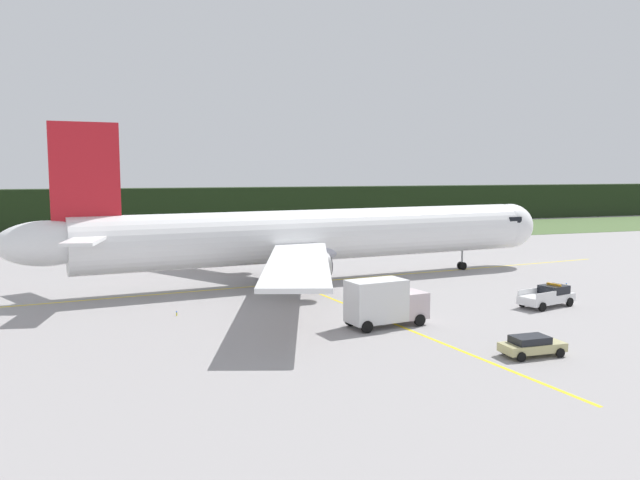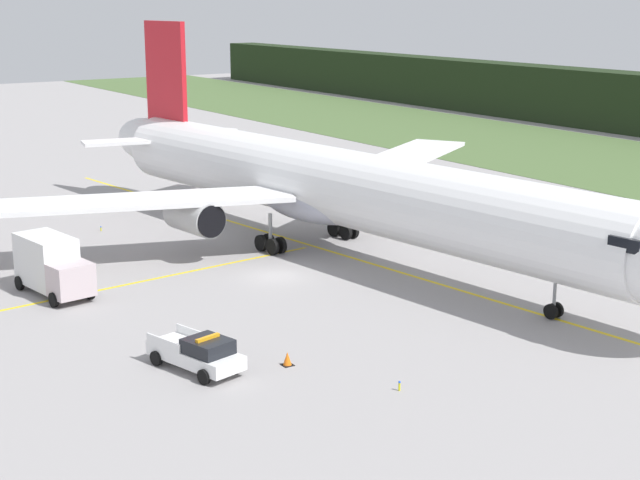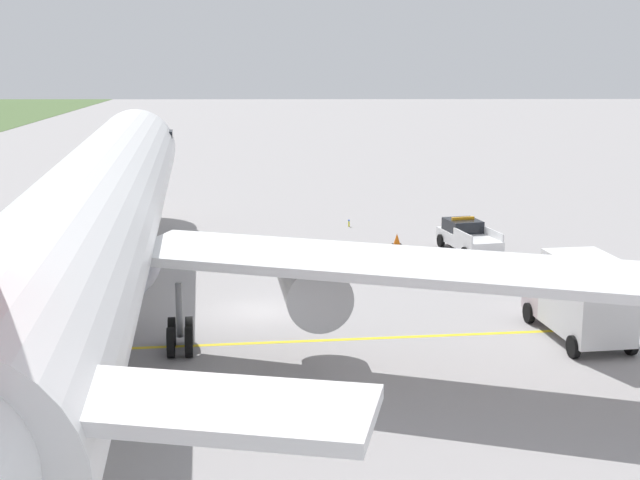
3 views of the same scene
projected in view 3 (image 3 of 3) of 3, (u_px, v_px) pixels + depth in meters
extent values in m
plane|color=gray|center=(259.00, 312.00, 42.16)|extent=(320.00, 320.00, 0.00)
cube|color=yellow|center=(101.00, 328.00, 39.74)|extent=(78.71, 9.38, 0.01)
cube|color=yellow|center=(565.00, 330.00, 39.41)|extent=(4.69, 38.12, 0.01)
cylinder|color=white|center=(95.00, 216.00, 38.70)|extent=(49.79, 11.00, 5.36)
ellipsoid|color=white|center=(137.00, 148.00, 63.73)|extent=(6.47, 6.00, 5.36)
ellipsoid|color=#AEB0C1|center=(90.00, 264.00, 36.61)|extent=(11.34, 6.82, 2.95)
cube|color=black|center=(135.00, 136.00, 62.30)|extent=(2.37, 5.26, 0.70)
cube|color=white|center=(458.00, 269.00, 32.56)|extent=(12.40, 25.11, 0.35)
cylinder|color=#B4B4B4|center=(313.00, 286.00, 34.87)|extent=(4.60, 2.93, 2.44)
cylinder|color=black|center=(307.00, 272.00, 37.03)|extent=(0.38, 2.25, 2.25)
cube|color=white|center=(169.00, 404.00, 16.24)|extent=(4.01, 7.72, 0.28)
cylinder|color=gray|center=(131.00, 214.00, 57.64)|extent=(0.20, 0.20, 2.26)
cylinder|color=black|center=(128.00, 231.00, 57.85)|extent=(0.92, 0.32, 0.90)
cylinder|color=black|center=(136.00, 231.00, 57.92)|extent=(0.92, 0.32, 0.90)
cylinder|color=black|center=(13.00, 338.00, 36.54)|extent=(1.23, 0.44, 1.20)
cylinder|color=black|center=(6.00, 349.00, 35.18)|extent=(1.23, 0.44, 1.20)
cylinder|color=gray|center=(179.00, 310.00, 36.44)|extent=(0.28, 0.28, 2.26)
cylinder|color=black|center=(172.00, 332.00, 37.31)|extent=(1.23, 0.44, 1.20)
cylinder|color=black|center=(189.00, 331.00, 37.40)|extent=(1.23, 0.44, 1.20)
cylinder|color=black|center=(171.00, 343.00, 35.96)|extent=(1.23, 0.44, 1.20)
cylinder|color=black|center=(189.00, 342.00, 36.04)|extent=(1.23, 0.44, 1.20)
cube|color=white|center=(469.00, 240.00, 53.96)|extent=(5.66, 3.25, 0.70)
cube|color=black|center=(463.00, 225.00, 54.72)|extent=(2.52, 2.31, 0.70)
cube|color=white|center=(463.00, 236.00, 52.40)|extent=(2.51, 0.72, 0.45)
cube|color=white|center=(494.00, 234.00, 52.87)|extent=(2.51, 0.72, 0.45)
cube|color=orange|center=(463.00, 218.00, 54.63)|extent=(0.54, 1.41, 0.16)
cylinder|color=black|center=(441.00, 240.00, 55.49)|extent=(0.80, 0.42, 0.76)
cylinder|color=black|center=(472.00, 239.00, 56.01)|extent=(0.80, 0.42, 0.76)
cylinder|color=black|center=(465.00, 254.00, 52.07)|extent=(0.80, 0.42, 0.76)
cylinder|color=black|center=(498.00, 251.00, 52.58)|extent=(0.80, 0.42, 0.76)
cube|color=#C0AEB3|center=(556.00, 290.00, 40.40)|extent=(2.22, 2.65, 2.00)
cube|color=silver|center=(588.00, 296.00, 37.27)|extent=(4.65, 3.00, 3.14)
cylinder|color=#99999E|center=(576.00, 329.00, 38.46)|extent=(0.78, 0.21, 1.04)
cylinder|color=#99999E|center=(595.00, 342.00, 36.78)|extent=(0.78, 0.21, 1.04)
cylinder|color=black|center=(529.00, 313.00, 40.43)|extent=(0.93, 0.39, 0.90)
cylinder|color=black|center=(580.00, 310.00, 40.80)|extent=(0.93, 0.39, 0.90)
cylinder|color=black|center=(573.00, 347.00, 35.94)|extent=(0.93, 0.39, 0.90)
cylinder|color=black|center=(631.00, 344.00, 36.31)|extent=(0.93, 0.39, 0.90)
cube|color=black|center=(397.00, 244.00, 56.10)|extent=(0.56, 0.56, 0.03)
cone|color=orange|center=(397.00, 239.00, 56.02)|extent=(0.43, 0.43, 0.67)
cylinder|color=yellow|center=(349.00, 224.00, 61.53)|extent=(0.10, 0.10, 0.38)
sphere|color=blue|center=(349.00, 220.00, 61.48)|extent=(0.12, 0.12, 0.12)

